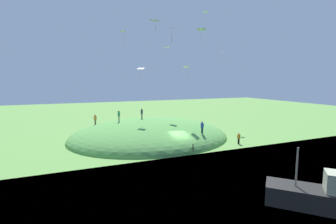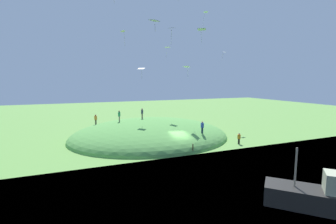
{
  "view_description": "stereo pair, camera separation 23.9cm",
  "coord_description": "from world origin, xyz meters",
  "px_view_note": "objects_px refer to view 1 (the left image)",
  "views": [
    {
      "loc": [
        -29.97,
        14.41,
        9.49
      ],
      "look_at": [
        0.99,
        1.42,
        5.16
      ],
      "focal_mm": 26.16,
      "sensor_mm": 36.0,
      "label": 1
    },
    {
      "loc": [
        -30.06,
        14.19,
        9.49
      ],
      "look_at": [
        0.99,
        1.42,
        5.16
      ],
      "focal_mm": 26.16,
      "sensor_mm": 36.0,
      "label": 2
    }
  ],
  "objects_px": {
    "person_walking_path": "(119,115)",
    "kite_7": "(223,53)",
    "kite_9": "(141,69)",
    "kite_1": "(123,33)",
    "mooring_post": "(193,149)",
    "boat_on_lake": "(331,197)",
    "person_watching_kites": "(239,137)",
    "kite_11": "(205,13)",
    "kite_4": "(202,30)",
    "kite_8": "(172,30)",
    "kite_2": "(167,48)",
    "kite_5": "(186,67)",
    "person_with_child": "(142,112)",
    "person_near_shore": "(95,118)",
    "kite_10": "(155,21)",
    "person_on_hilltop": "(202,126)"
  },
  "relations": [
    {
      "from": "kite_11",
      "to": "kite_4",
      "type": "bearing_deg",
      "value": 146.02
    },
    {
      "from": "mooring_post",
      "to": "kite_1",
      "type": "bearing_deg",
      "value": 48.52
    },
    {
      "from": "person_with_child",
      "to": "kite_4",
      "type": "relative_size",
      "value": 0.87
    },
    {
      "from": "person_with_child",
      "to": "kite_1",
      "type": "xyz_separation_m",
      "value": [
        -6.45,
        4.37,
        11.77
      ]
    },
    {
      "from": "person_with_child",
      "to": "mooring_post",
      "type": "relative_size",
      "value": 1.36
    },
    {
      "from": "boat_on_lake",
      "to": "person_watching_kites",
      "type": "height_order",
      "value": "boat_on_lake"
    },
    {
      "from": "kite_2",
      "to": "mooring_post",
      "type": "bearing_deg",
      "value": 169.97
    },
    {
      "from": "kite_7",
      "to": "person_near_shore",
      "type": "bearing_deg",
      "value": 90.31
    },
    {
      "from": "person_watching_kites",
      "to": "kite_7",
      "type": "distance_m",
      "value": 20.87
    },
    {
      "from": "kite_4",
      "to": "kite_8",
      "type": "bearing_deg",
      "value": 128.82
    },
    {
      "from": "kite_9",
      "to": "kite_1",
      "type": "bearing_deg",
      "value": 143.98
    },
    {
      "from": "kite_1",
      "to": "mooring_post",
      "type": "distance_m",
      "value": 18.09
    },
    {
      "from": "kite_5",
      "to": "person_on_hilltop",
      "type": "bearing_deg",
      "value": 176.12
    },
    {
      "from": "person_near_shore",
      "to": "kite_4",
      "type": "distance_m",
      "value": 22.57
    },
    {
      "from": "kite_5",
      "to": "kite_9",
      "type": "bearing_deg",
      "value": 68.99
    },
    {
      "from": "kite_7",
      "to": "kite_2",
      "type": "bearing_deg",
      "value": 90.96
    },
    {
      "from": "person_watching_kites",
      "to": "kite_8",
      "type": "height_order",
      "value": "kite_8"
    },
    {
      "from": "person_watching_kites",
      "to": "kite_5",
      "type": "height_order",
      "value": "kite_5"
    },
    {
      "from": "person_with_child",
      "to": "mooring_post",
      "type": "xyz_separation_m",
      "value": [
        -12.96,
        -2.99,
        -3.42
      ]
    },
    {
      "from": "kite_7",
      "to": "kite_9",
      "type": "distance_m",
      "value": 19.35
    },
    {
      "from": "kite_9",
      "to": "kite_10",
      "type": "relative_size",
      "value": 1.44
    },
    {
      "from": "kite_7",
      "to": "kite_9",
      "type": "height_order",
      "value": "kite_7"
    },
    {
      "from": "person_with_child",
      "to": "kite_7",
      "type": "height_order",
      "value": "kite_7"
    },
    {
      "from": "kite_9",
      "to": "person_walking_path",
      "type": "bearing_deg",
      "value": 84.06
    },
    {
      "from": "person_on_hilltop",
      "to": "kite_8",
      "type": "xyz_separation_m",
      "value": [
        -5.88,
        7.39,
        11.97
      ]
    },
    {
      "from": "person_with_child",
      "to": "kite_5",
      "type": "distance_m",
      "value": 10.73
    },
    {
      "from": "person_with_child",
      "to": "person_near_shore",
      "type": "height_order",
      "value": "person_with_child"
    },
    {
      "from": "kite_5",
      "to": "kite_2",
      "type": "bearing_deg",
      "value": 9.06
    },
    {
      "from": "kite_1",
      "to": "kite_7",
      "type": "height_order",
      "value": "kite_1"
    },
    {
      "from": "kite_1",
      "to": "person_watching_kites",
      "type": "bearing_deg",
      "value": -106.4
    },
    {
      "from": "kite_11",
      "to": "kite_1",
      "type": "bearing_deg",
      "value": 103.18
    },
    {
      "from": "kite_2",
      "to": "kite_8",
      "type": "height_order",
      "value": "kite_2"
    },
    {
      "from": "boat_on_lake",
      "to": "kite_10",
      "type": "xyz_separation_m",
      "value": [
        13.33,
        8.74,
        14.48
      ]
    },
    {
      "from": "person_watching_kites",
      "to": "kite_8",
      "type": "xyz_separation_m",
      "value": [
        -4.33,
        12.85,
        13.83
      ]
    },
    {
      "from": "person_walking_path",
      "to": "kite_7",
      "type": "relative_size",
      "value": 0.97
    },
    {
      "from": "person_with_child",
      "to": "kite_8",
      "type": "xyz_separation_m",
      "value": [
        -15.53,
        1.11,
        10.79
      ]
    },
    {
      "from": "kite_2",
      "to": "kite_10",
      "type": "distance_m",
      "value": 20.44
    },
    {
      "from": "kite_8",
      "to": "person_near_shore",
      "type": "bearing_deg",
      "value": 19.41
    },
    {
      "from": "kite_4",
      "to": "kite_10",
      "type": "bearing_deg",
      "value": 123.22
    },
    {
      "from": "person_with_child",
      "to": "kite_2",
      "type": "relative_size",
      "value": 0.94
    },
    {
      "from": "mooring_post",
      "to": "boat_on_lake",
      "type": "bearing_deg",
      "value": -171.11
    },
    {
      "from": "person_watching_kites",
      "to": "kite_9",
      "type": "relative_size",
      "value": 0.91
    },
    {
      "from": "boat_on_lake",
      "to": "kite_8",
      "type": "xyz_separation_m",
      "value": [
        13.69,
        6.64,
        13.85
      ]
    },
    {
      "from": "boat_on_lake",
      "to": "kite_2",
      "type": "distance_m",
      "value": 34.87
    },
    {
      "from": "mooring_post",
      "to": "person_with_child",
      "type": "bearing_deg",
      "value": 12.99
    },
    {
      "from": "kite_7",
      "to": "kite_4",
      "type": "bearing_deg",
      "value": 135.32
    },
    {
      "from": "kite_4",
      "to": "kite_8",
      "type": "distance_m",
      "value": 8.8
    },
    {
      "from": "kite_9",
      "to": "kite_10",
      "type": "height_order",
      "value": "kite_10"
    },
    {
      "from": "person_watching_kites",
      "to": "kite_4",
      "type": "height_order",
      "value": "kite_4"
    },
    {
      "from": "boat_on_lake",
      "to": "kite_9",
      "type": "bearing_deg",
      "value": 148.31
    }
  ]
}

